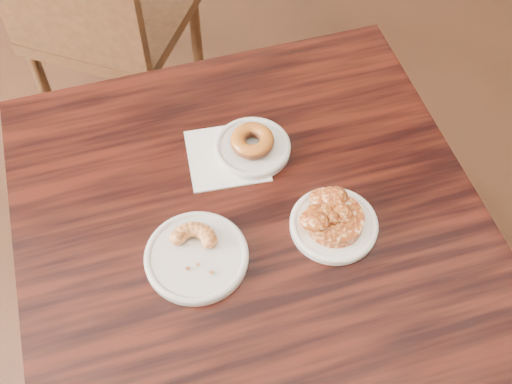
{
  "coord_description": "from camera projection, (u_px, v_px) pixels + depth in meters",
  "views": [
    {
      "loc": [
        0.01,
        -0.32,
        1.71
      ],
      "look_at": [
        0.05,
        0.31,
        0.8
      ],
      "focal_mm": 45.0,
      "sensor_mm": 36.0,
      "label": 1
    }
  ],
  "objects": [
    {
      "name": "napkin",
      "position": [
        227.0,
        156.0,
        1.22
      ],
      "size": [
        0.17,
        0.17,
        0.0
      ],
      "primitive_type": "cube",
      "rotation": [
        0.0,
        0.0,
        0.13
      ],
      "color": "white",
      "rests_on": "cafe_table"
    },
    {
      "name": "plate_cruller",
      "position": [
        197.0,
        257.0,
        1.09
      ],
      "size": [
        0.18,
        0.18,
        0.01
      ],
      "primitive_type": "cylinder",
      "color": "silver",
      "rests_on": "cafe_table"
    },
    {
      "name": "chair_far",
      "position": [
        112.0,
        18.0,
        1.89
      ],
      "size": [
        0.6,
        0.6,
        0.9
      ],
      "primitive_type": null,
      "rotation": [
        0.0,
        0.0,
        2.76
      ],
      "color": "black",
      "rests_on": "floor"
    },
    {
      "name": "apple_fritter",
      "position": [
        335.0,
        218.0,
        1.1
      ],
      "size": [
        0.14,
        0.14,
        0.03
      ],
      "primitive_type": null,
      "color": "#4C1908",
      "rests_on": "plate_fritter"
    },
    {
      "name": "room_walls",
      "position": [
        212.0,
        69.0,
        0.44
      ],
      "size": [
        5.02,
        5.02,
        2.8
      ],
      "color": "tan",
      "rests_on": "floor"
    },
    {
      "name": "plate_fritter",
      "position": [
        334.0,
        225.0,
        1.12
      ],
      "size": [
        0.15,
        0.15,
        0.01
      ],
      "primitive_type": "cylinder",
      "color": "white",
      "rests_on": "cafe_table"
    },
    {
      "name": "glazed_donut",
      "position": [
        252.0,
        141.0,
        1.2
      ],
      "size": [
        0.08,
        0.08,
        0.03
      ],
      "primitive_type": "torus",
      "color": "brown",
      "rests_on": "plate_donut"
    },
    {
      "name": "plate_donut",
      "position": [
        252.0,
        148.0,
        1.22
      ],
      "size": [
        0.15,
        0.15,
        0.01
      ],
      "primitive_type": "cylinder",
      "color": "silver",
      "rests_on": "napkin"
    },
    {
      "name": "cruller_fragment",
      "position": [
        196.0,
        252.0,
        1.07
      ],
      "size": [
        0.1,
        0.1,
        0.03
      ],
      "primitive_type": null,
      "color": "brown",
      "rests_on": "plate_cruller"
    },
    {
      "name": "cafe_table",
      "position": [
        252.0,
        307.0,
        1.45
      ],
      "size": [
        0.99,
        0.99,
        0.75
      ],
      "primitive_type": "cube",
      "rotation": [
        0.0,
        0.0,
        0.23
      ],
      "color": "black",
      "rests_on": "floor"
    }
  ]
}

